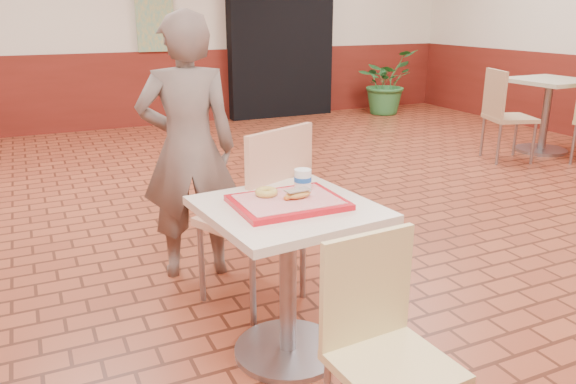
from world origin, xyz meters
name	(u,v)px	position (x,y,z in m)	size (l,w,h in m)	color
room_shell	(432,16)	(0.00, 0.00, 1.50)	(8.01, 10.01, 3.01)	brown
wainscot_band	(420,175)	(0.00, 0.00, 0.50)	(8.00, 10.00, 1.00)	maroon
corridor_doorway	(281,41)	(1.20, 4.88, 1.10)	(1.60, 0.22, 2.20)	black
promo_poster	(154,5)	(-0.60, 4.94, 1.60)	(0.50, 0.03, 1.20)	gray
main_table	(288,256)	(-1.32, -0.78, 0.49)	(0.69, 0.69, 0.73)	beige
chair_main_front	(382,339)	(-1.28, -1.45, 0.45)	(0.40, 0.40, 0.81)	#EAD18C
chair_main_back	(263,209)	(-1.24, -0.30, 0.55)	(0.60, 0.60, 0.99)	#E5AE89
customer	(188,149)	(-1.47, 0.25, 0.77)	(0.56, 0.37, 1.54)	#726158
serving_tray	(288,202)	(-1.32, -0.78, 0.75)	(0.46, 0.36, 0.03)	red
ring_donut	(266,192)	(-1.39, -0.69, 0.78)	(0.10, 0.10, 0.03)	gold
long_john_donut	(297,194)	(-1.28, -0.78, 0.78)	(0.13, 0.07, 0.04)	gold
paper_cup	(303,180)	(-1.21, -0.70, 0.81)	(0.08, 0.08, 0.10)	white
second_table	(547,103)	(2.96, 1.59, 0.55)	(0.77, 0.77, 0.81)	#B7B493
chair_second_left	(504,111)	(2.22, 1.50, 0.53)	(0.56, 0.56, 0.95)	tan
potted_plant	(385,82)	(2.74, 4.40, 0.48)	(0.87, 0.75, 0.97)	#2E7336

